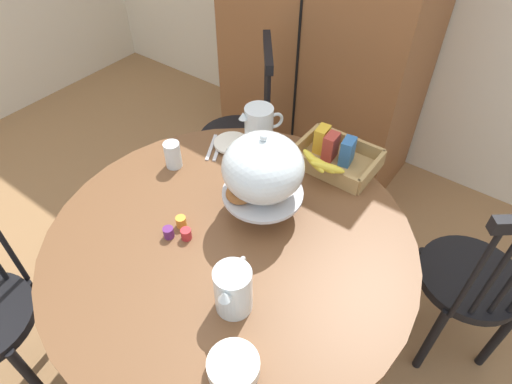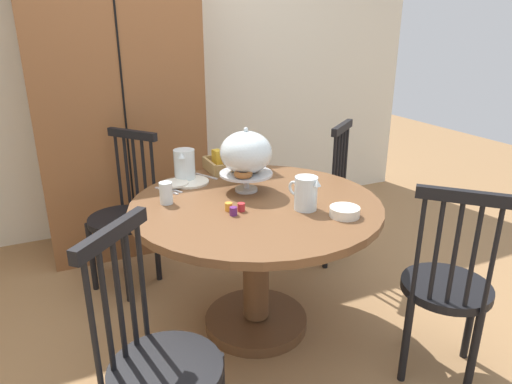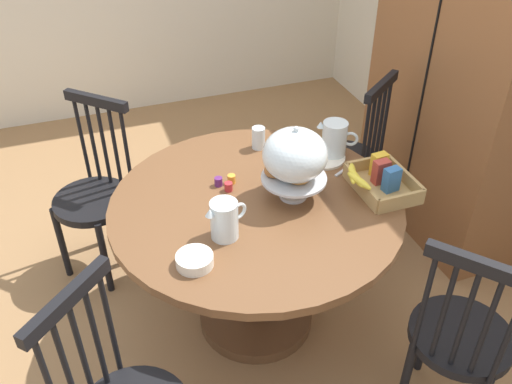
% 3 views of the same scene
% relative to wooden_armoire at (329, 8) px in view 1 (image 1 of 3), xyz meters
% --- Properties ---
extents(ground_plane, '(10.00, 10.00, 0.00)m').
position_rel_wooden_armoire_xyz_m(ground_plane, '(0.30, -1.50, -0.98)').
color(ground_plane, '#997047').
extents(wooden_armoire, '(1.18, 0.60, 1.96)m').
position_rel_wooden_armoire_xyz_m(wooden_armoire, '(0.00, 0.00, 0.00)').
color(wooden_armoire, brown).
rests_on(wooden_armoire, ground_plane).
extents(dining_table, '(1.26, 1.26, 0.74)m').
position_rel_wooden_armoire_xyz_m(dining_table, '(0.43, -1.37, -0.45)').
color(dining_table, brown).
rests_on(dining_table, ground_plane).
extents(windsor_chair_by_cabinet, '(0.47, 0.47, 0.97)m').
position_rel_wooden_armoire_xyz_m(windsor_chair_by_cabinet, '(1.17, -0.80, -0.53)').
color(windsor_chair_by_cabinet, black).
rests_on(windsor_chair_by_cabinet, ground_plane).
extents(windsor_chair_facing_door, '(0.47, 0.47, 0.97)m').
position_rel_wooden_armoire_xyz_m(windsor_chair_facing_door, '(-0.12, -0.62, -0.53)').
color(windsor_chair_facing_door, black).
rests_on(windsor_chair_facing_door, ground_plane).
extents(pastry_stand_with_dome, '(0.28, 0.28, 0.34)m').
position_rel_wooden_armoire_xyz_m(pastry_stand_with_dome, '(0.45, -1.21, -0.05)').
color(pastry_stand_with_dome, silver).
rests_on(pastry_stand_with_dome, dining_table).
extents(orange_juice_pitcher, '(0.11, 0.19, 0.16)m').
position_rel_wooden_armoire_xyz_m(orange_juice_pitcher, '(0.60, -1.56, -0.17)').
color(orange_juice_pitcher, silver).
rests_on(orange_juice_pitcher, dining_table).
extents(milk_pitcher, '(0.12, 0.19, 0.18)m').
position_rel_wooden_armoire_xyz_m(milk_pitcher, '(0.20, -0.89, -0.16)').
color(milk_pitcher, silver).
rests_on(milk_pitcher, dining_table).
extents(cereal_basket, '(0.32, 0.30, 0.12)m').
position_rel_wooden_armoire_xyz_m(cereal_basket, '(0.52, -0.83, -0.20)').
color(cereal_basket, tan).
rests_on(cereal_basket, dining_table).
extents(china_plate_large, '(0.22, 0.22, 0.01)m').
position_rel_wooden_armoire_xyz_m(china_plate_large, '(0.21, -0.95, -0.24)').
color(china_plate_large, white).
rests_on(china_plate_large, dining_table).
extents(china_plate_small, '(0.15, 0.15, 0.01)m').
position_rel_wooden_armoire_xyz_m(china_plate_small, '(0.12, -0.97, -0.23)').
color(china_plate_small, white).
rests_on(china_plate_small, china_plate_large).
extents(cereal_bowl, '(0.14, 0.14, 0.04)m').
position_rel_wooden_armoire_xyz_m(cereal_bowl, '(0.72, -1.71, -0.22)').
color(cereal_bowl, white).
rests_on(cereal_bowl, dining_table).
extents(drinking_glass, '(0.06, 0.06, 0.11)m').
position_rel_wooden_armoire_xyz_m(drinking_glass, '(0.01, -1.21, -0.19)').
color(drinking_glass, silver).
rests_on(drinking_glass, dining_table).
extents(jam_jar_strawberry, '(0.04, 0.04, 0.04)m').
position_rel_wooden_armoire_xyz_m(jam_jar_strawberry, '(0.31, -1.46, -0.22)').
color(jam_jar_strawberry, '#B7282D').
rests_on(jam_jar_strawberry, dining_table).
extents(jam_jar_apricot, '(0.04, 0.04, 0.04)m').
position_rel_wooden_armoire_xyz_m(jam_jar_apricot, '(0.26, -1.43, -0.22)').
color(jam_jar_apricot, orange).
rests_on(jam_jar_apricot, dining_table).
extents(jam_jar_grape, '(0.04, 0.04, 0.04)m').
position_rel_wooden_armoire_xyz_m(jam_jar_grape, '(0.26, -1.49, -0.22)').
color(jam_jar_grape, '#5B2366').
rests_on(jam_jar_grape, dining_table).
extents(table_knife, '(0.09, 0.16, 0.01)m').
position_rel_wooden_armoire_xyz_m(table_knife, '(0.08, -1.02, -0.24)').
color(table_knife, silver).
rests_on(table_knife, dining_table).
extents(dinner_fork, '(0.09, 0.16, 0.01)m').
position_rel_wooden_armoire_xyz_m(dinner_fork, '(0.06, -1.03, -0.24)').
color(dinner_fork, silver).
rests_on(dinner_fork, dining_table).
extents(soup_spoon, '(0.09, 0.16, 0.01)m').
position_rel_wooden_armoire_xyz_m(soup_spoon, '(0.33, -0.89, -0.24)').
color(soup_spoon, silver).
rests_on(soup_spoon, dining_table).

